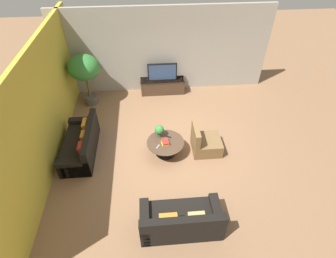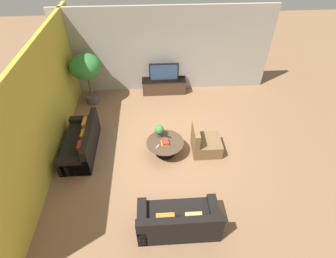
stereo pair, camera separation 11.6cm
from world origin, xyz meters
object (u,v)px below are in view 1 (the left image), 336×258
object	(u,v)px
couch_near_entry	(181,221)
couch_by_wall	(81,144)
coffee_table	(165,145)
media_console	(163,86)
potted_palm_tall	(84,70)
armchair_wicker	(205,143)
television	(162,72)
potted_plant_tabletop	(159,130)

from	to	relation	value
couch_near_entry	couch_by_wall	bearing A→B (deg)	-45.40
coffee_table	media_console	bearing A→B (deg)	87.57
coffee_table	couch_near_entry	bearing A→B (deg)	-86.14
coffee_table	couch_near_entry	size ratio (longest dim) A/B	0.59
media_console	potted_palm_tall	world-z (taller)	potted_palm_tall
couch_near_entry	armchair_wicker	xyz separation A→B (m)	(0.96, 2.32, -0.01)
television	potted_palm_tall	world-z (taller)	potted_palm_tall
television	couch_by_wall	distance (m)	3.85
television	coffee_table	xyz separation A→B (m)	(-0.13, -3.14, -0.54)
coffee_table	couch_by_wall	xyz separation A→B (m)	(-2.35, 0.25, -0.01)
media_console	television	size ratio (longest dim) A/B	1.54
media_console	potted_plant_tabletop	world-z (taller)	potted_plant_tabletop
couch_by_wall	potted_palm_tall	size ratio (longest dim) A/B	1.05
couch_near_entry	armchair_wicker	bearing A→B (deg)	-112.50
media_console	armchair_wicker	bearing A→B (deg)	-72.45
coffee_table	potted_plant_tabletop	xyz separation A→B (m)	(-0.15, 0.27, 0.33)
television	media_console	bearing A→B (deg)	90.00
potted_plant_tabletop	media_console	bearing A→B (deg)	84.40
media_console	couch_near_entry	xyz separation A→B (m)	(0.02, -5.43, 0.01)
media_console	potted_plant_tabletop	bearing A→B (deg)	-95.60
armchair_wicker	potted_palm_tall	xyz separation A→B (m)	(-3.55, 2.63, 1.04)
media_console	television	world-z (taller)	television
media_console	armchair_wicker	distance (m)	3.26
couch_by_wall	couch_near_entry	world-z (taller)	same
couch_by_wall	potted_palm_tall	world-z (taller)	potted_palm_tall
media_console	potted_plant_tabletop	distance (m)	2.90
potted_palm_tall	armchair_wicker	bearing A→B (deg)	-36.57
couch_near_entry	potted_plant_tabletop	distance (m)	2.60
media_console	couch_by_wall	bearing A→B (deg)	-130.66
armchair_wicker	potted_palm_tall	bearing A→B (deg)	53.43
couch_near_entry	potted_plant_tabletop	world-z (taller)	couch_near_entry
television	armchair_wicker	size ratio (longest dim) A/B	1.21
media_console	potted_palm_tall	size ratio (longest dim) A/B	0.89
television	couch_by_wall	world-z (taller)	television
television	coffee_table	distance (m)	3.19
television	potted_plant_tabletop	xyz separation A→B (m)	(-0.28, -2.87, -0.22)
couch_by_wall	armchair_wicker	xyz separation A→B (m)	(3.47, -0.22, -0.01)
coffee_table	potted_palm_tall	distance (m)	3.74
coffee_table	armchair_wicker	xyz separation A→B (m)	(1.12, 0.03, -0.03)
potted_plant_tabletop	couch_by_wall	bearing A→B (deg)	-179.42
coffee_table	potted_plant_tabletop	bearing A→B (deg)	118.95
coffee_table	couch_near_entry	world-z (taller)	couch_near_entry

